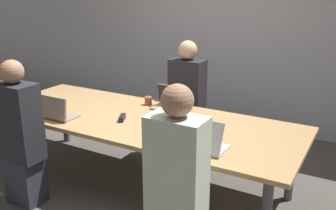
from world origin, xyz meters
name	(u,v)px	position (x,y,z in m)	size (l,w,h in m)	color
ground_plane	(140,181)	(0.00, 0.00, 0.00)	(24.00, 24.00, 0.00)	#4C4742
curtain_wall	(221,28)	(0.00, 2.15, 1.40)	(12.00, 0.06, 2.80)	#ADADB2
conference_table	(138,123)	(0.00, 0.00, 0.67)	(3.26, 1.21, 0.72)	tan
laptop_far_center	(171,102)	(0.14, 0.43, 0.79)	(0.36, 0.24, 0.24)	gray
person_far_center	(187,101)	(0.11, 0.88, 0.68)	(0.40, 0.24, 1.39)	#2D2D38
cup_far_center	(148,101)	(-0.13, 0.41, 0.77)	(0.08, 0.08, 0.09)	brown
laptop_near_left	(57,112)	(-0.67, -0.43, 0.79)	(0.33, 0.23, 0.24)	gray
person_near_left	(20,137)	(-0.73, -0.84, 0.67)	(0.40, 0.24, 1.38)	#2D2D38
cup_near_left	(40,110)	(-0.93, -0.41, 0.77)	(0.09, 0.09, 0.09)	brown
laptop_near_right	(202,142)	(0.89, -0.39, 0.80)	(0.37, 0.27, 0.26)	#B7B7BC
person_near_right	(177,184)	(0.93, -0.90, 0.68)	(0.40, 0.24, 1.39)	#2D2D38
cup_near_right	(175,136)	(0.60, -0.32, 0.76)	(0.07, 0.07, 0.08)	brown
stapler	(122,118)	(-0.09, -0.14, 0.75)	(0.10, 0.15, 0.05)	black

